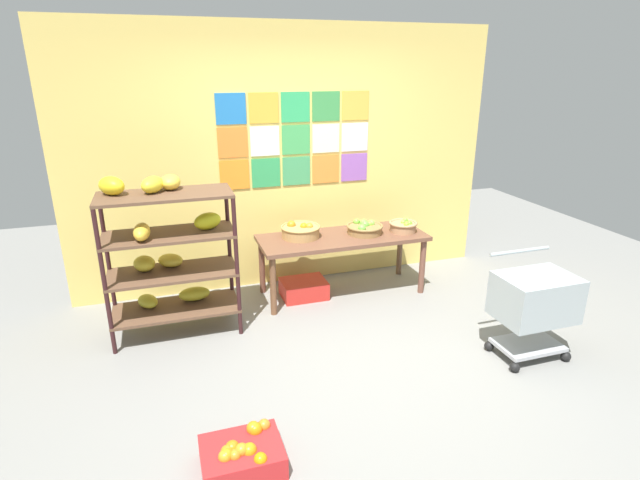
{
  "coord_description": "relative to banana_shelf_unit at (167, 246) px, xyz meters",
  "views": [
    {
      "loc": [
        -1.25,
        -3.13,
        2.24
      ],
      "look_at": [
        0.03,
        0.84,
        0.77
      ],
      "focal_mm": 27.97,
      "sensor_mm": 36.0,
      "label": 1
    }
  ],
  "objects": [
    {
      "name": "display_table",
      "position": [
        1.69,
        0.27,
        -0.24
      ],
      "size": [
        1.68,
        0.63,
        0.62
      ],
      "color": "brown",
      "rests_on": "ground"
    },
    {
      "name": "produce_crate_under_table",
      "position": [
        1.28,
        0.3,
        -0.71
      ],
      "size": [
        0.45,
        0.35,
        0.18
      ],
      "primitive_type": "cube",
      "color": "red",
      "rests_on": "ground"
    },
    {
      "name": "fruit_basket_right",
      "position": [
        1.93,
        0.28,
        -0.12
      ],
      "size": [
        0.37,
        0.37,
        0.13
      ],
      "color": "olive",
      "rests_on": "display_table"
    },
    {
      "name": "fruit_basket_left",
      "position": [
        1.28,
        0.37,
        -0.11
      ],
      "size": [
        0.4,
        0.4,
        0.16
      ],
      "color": "#AF854E",
      "rests_on": "display_table"
    },
    {
      "name": "ground",
      "position": [
        1.27,
        -1.02,
        -0.79
      ],
      "size": [
        9.56,
        9.56,
        0.0
      ],
      "primitive_type": "plane",
      "color": "gray"
    },
    {
      "name": "orange_crate_foreground",
      "position": [
        0.3,
        -1.8,
        -0.71
      ],
      "size": [
        0.47,
        0.36,
        0.2
      ],
      "color": "red",
      "rests_on": "ground"
    },
    {
      "name": "fruit_basket_back_left",
      "position": [
        2.33,
        0.21,
        -0.11
      ],
      "size": [
        0.29,
        0.29,
        0.13
      ],
      "color": "#AE7D57",
      "rests_on": "display_table"
    },
    {
      "name": "shopping_cart",
      "position": [
        2.71,
        -1.32,
        -0.3
      ],
      "size": [
        0.59,
        0.47,
        0.84
      ],
      "rotation": [
        0.0,
        0.0,
        0.09
      ],
      "color": "black",
      "rests_on": "ground"
    },
    {
      "name": "banana_shelf_unit",
      "position": [
        0.0,
        0.0,
        0.0
      ],
      "size": [
        1.07,
        0.51,
        1.41
      ],
      "color": "#321719",
      "rests_on": "ground"
    },
    {
      "name": "back_wall_with_art",
      "position": [
        1.27,
        0.79,
        0.53
      ],
      "size": [
        4.44,
        0.07,
        2.65
      ],
      "color": "#EBCC66",
      "rests_on": "ground"
    }
  ]
}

